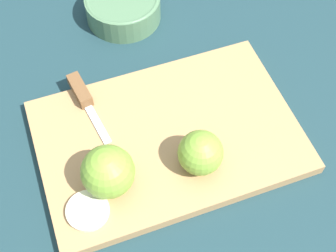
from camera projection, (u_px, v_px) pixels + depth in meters
ground_plane at (168, 140)px, 0.74m from camera, size 4.00×4.00×0.00m
cutting_board at (168, 136)px, 0.73m from camera, size 0.44×0.33×0.02m
apple_half_left at (201, 153)px, 0.66m from camera, size 0.07×0.07×0.07m
apple_half_right at (108, 172)px, 0.64m from camera, size 0.08×0.08×0.08m
knife at (82, 93)px, 0.75m from camera, size 0.02×0.14×0.02m
apple_slice at (88, 211)px, 0.65m from camera, size 0.06×0.06×0.01m
bowl at (123, 6)px, 0.86m from camera, size 0.14×0.14×0.05m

